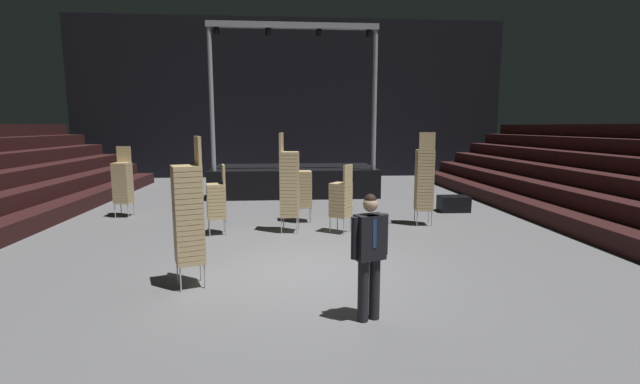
# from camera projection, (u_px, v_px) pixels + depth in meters

# --- Properties ---
(ground_plane) EXTENTS (22.00, 30.00, 0.10)m
(ground_plane) POSITION_uv_depth(u_px,v_px,m) (305.00, 272.00, 8.00)
(ground_plane) COLOR slate
(arena_end_wall) EXTENTS (22.00, 0.30, 8.00)m
(arena_end_wall) POSITION_uv_depth(u_px,v_px,m) (291.00, 99.00, 22.16)
(arena_end_wall) COLOR black
(arena_end_wall) RESTS_ON ground_plane
(stage_riser) EXTENTS (6.25, 3.18, 6.15)m
(stage_riser) POSITION_uv_depth(u_px,v_px,m) (294.00, 178.00, 16.92)
(stage_riser) COLOR black
(stage_riser) RESTS_ON ground_plane
(man_with_tie) EXTENTS (0.56, 0.36, 1.75)m
(man_with_tie) POSITION_uv_depth(u_px,v_px,m) (370.00, 250.00, 5.78)
(man_with_tie) COLOR black
(man_with_tie) RESTS_ON ground_plane
(chair_stack_front_left) EXTENTS (0.46, 0.46, 1.88)m
(chair_stack_front_left) POSITION_uv_depth(u_px,v_px,m) (303.00, 188.00, 11.86)
(chair_stack_front_left) COLOR #B2B5BA
(chair_stack_front_left) RESTS_ON ground_plane
(chair_stack_front_right) EXTENTS (0.61, 0.61, 1.71)m
(chair_stack_front_right) POSITION_uv_depth(u_px,v_px,m) (341.00, 199.00, 10.65)
(chair_stack_front_right) COLOR #B2B5BA
(chair_stack_front_right) RESTS_ON ground_plane
(chair_stack_mid_left) EXTENTS (0.49, 0.49, 2.48)m
(chair_stack_mid_left) POSITION_uv_depth(u_px,v_px,m) (424.00, 179.00, 11.45)
(chair_stack_mid_left) COLOR #B2B5BA
(chair_stack_mid_left) RESTS_ON ground_plane
(chair_stack_mid_right) EXTENTS (0.53, 0.53, 1.71)m
(chair_stack_mid_right) POSITION_uv_depth(u_px,v_px,m) (217.00, 200.00, 10.50)
(chair_stack_mid_right) COLOR #B2B5BA
(chair_stack_mid_right) RESTS_ON ground_plane
(chair_stack_mid_centre) EXTENTS (0.50, 0.50, 2.48)m
(chair_stack_mid_centre) POSITION_uv_depth(u_px,v_px,m) (289.00, 183.00, 10.66)
(chair_stack_mid_centre) COLOR #B2B5BA
(chair_stack_mid_centre) RESTS_ON ground_plane
(chair_stack_rear_left) EXTENTS (0.48, 0.48, 2.05)m
(chair_stack_rear_left) POSITION_uv_depth(u_px,v_px,m) (123.00, 182.00, 12.53)
(chair_stack_rear_left) COLOR #B2B5BA
(chair_stack_rear_left) RESTS_ON ground_plane
(chair_stack_rear_right) EXTENTS (0.57, 0.57, 2.48)m
(chair_stack_rear_right) POSITION_uv_depth(u_px,v_px,m) (188.00, 213.00, 6.99)
(chair_stack_rear_right) COLOR #B2B5BA
(chair_stack_rear_right) RESTS_ON ground_plane
(equipment_road_case) EXTENTS (0.91, 0.62, 0.48)m
(equipment_road_case) POSITION_uv_depth(u_px,v_px,m) (454.00, 204.00, 13.40)
(equipment_road_case) COLOR black
(equipment_road_case) RESTS_ON ground_plane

